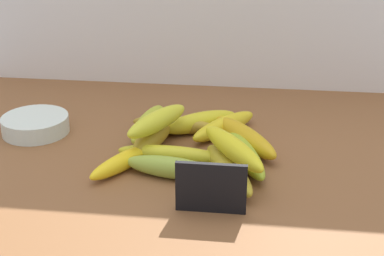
{
  "coord_description": "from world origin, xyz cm",
  "views": [
    {
      "loc": [
        14.02,
        -95.84,
        51.53
      ],
      "look_at": [
        2.23,
        0.9,
        8.0
      ],
      "focal_mm": 53.75,
      "sensor_mm": 36.0,
      "label": 1
    }
  ],
  "objects_px": {
    "banana_5": "(153,137)",
    "banana_12": "(233,148)",
    "banana_6": "(124,161)",
    "banana_9": "(173,155)",
    "chalkboard_sign": "(211,190)",
    "banana_10": "(228,169)",
    "banana_3": "(245,154)",
    "banana_4": "(244,137)",
    "banana_7": "(169,168)",
    "banana_1": "(148,124)",
    "banana_8": "(224,126)",
    "banana_11": "(157,121)",
    "banana_0": "(174,125)",
    "banana_2": "(200,122)",
    "fruit_bowl": "(35,124)"
  },
  "relations": [
    {
      "from": "fruit_bowl",
      "to": "banana_10",
      "type": "height_order",
      "value": "banana_10"
    },
    {
      "from": "banana_2",
      "to": "banana_11",
      "type": "xyz_separation_m",
      "value": [
        -0.07,
        -0.1,
        0.04
      ]
    },
    {
      "from": "banana_4",
      "to": "banana_12",
      "type": "xyz_separation_m",
      "value": [
        -0.01,
        -0.13,
        0.04
      ]
    },
    {
      "from": "banana_3",
      "to": "banana_8",
      "type": "xyz_separation_m",
      "value": [
        -0.05,
        0.12,
        -0.0
      ]
    },
    {
      "from": "banana_1",
      "to": "banana_2",
      "type": "distance_m",
      "value": 0.1
    },
    {
      "from": "banana_3",
      "to": "banana_4",
      "type": "relative_size",
      "value": 0.96
    },
    {
      "from": "banana_3",
      "to": "banana_5",
      "type": "relative_size",
      "value": 1.23
    },
    {
      "from": "banana_6",
      "to": "banana_10",
      "type": "bearing_deg",
      "value": -5.06
    },
    {
      "from": "banana_5",
      "to": "banana_12",
      "type": "bearing_deg",
      "value": -33.42
    },
    {
      "from": "banana_2",
      "to": "banana_12",
      "type": "xyz_separation_m",
      "value": [
        0.08,
        -0.19,
        0.04
      ]
    },
    {
      "from": "banana_1",
      "to": "banana_9",
      "type": "bearing_deg",
      "value": -60.4
    },
    {
      "from": "banana_6",
      "to": "banana_11",
      "type": "distance_m",
      "value": 0.1
    },
    {
      "from": "banana_4",
      "to": "banana_11",
      "type": "height_order",
      "value": "banana_11"
    },
    {
      "from": "banana_5",
      "to": "banana_11",
      "type": "height_order",
      "value": "banana_11"
    },
    {
      "from": "banana_6",
      "to": "banana_11",
      "type": "relative_size",
      "value": 0.98
    },
    {
      "from": "banana_7",
      "to": "banana_4",
      "type": "bearing_deg",
      "value": 47.73
    },
    {
      "from": "chalkboard_sign",
      "to": "banana_10",
      "type": "relative_size",
      "value": 0.59
    },
    {
      "from": "banana_5",
      "to": "banana_11",
      "type": "bearing_deg",
      "value": -45.44
    },
    {
      "from": "banana_2",
      "to": "banana_10",
      "type": "xyz_separation_m",
      "value": [
        0.07,
        -0.2,
        -0.0
      ]
    },
    {
      "from": "banana_9",
      "to": "fruit_bowl",
      "type": "bearing_deg",
      "value": 161.28
    },
    {
      "from": "banana_1",
      "to": "banana_4",
      "type": "relative_size",
      "value": 0.9
    },
    {
      "from": "banana_5",
      "to": "banana_8",
      "type": "distance_m",
      "value": 0.15
    },
    {
      "from": "fruit_bowl",
      "to": "banana_6",
      "type": "bearing_deg",
      "value": -31.9
    },
    {
      "from": "banana_7",
      "to": "banana_1",
      "type": "bearing_deg",
      "value": 111.97
    },
    {
      "from": "banana_4",
      "to": "banana_10",
      "type": "distance_m",
      "value": 0.13
    },
    {
      "from": "chalkboard_sign",
      "to": "banana_1",
      "type": "relative_size",
      "value": 0.61
    },
    {
      "from": "banana_0",
      "to": "banana_4",
      "type": "distance_m",
      "value": 0.15
    },
    {
      "from": "chalkboard_sign",
      "to": "banana_12",
      "type": "xyz_separation_m",
      "value": [
        0.03,
        0.11,
        0.02
      ]
    },
    {
      "from": "fruit_bowl",
      "to": "banana_11",
      "type": "height_order",
      "value": "banana_11"
    },
    {
      "from": "banana_7",
      "to": "banana_8",
      "type": "bearing_deg",
      "value": 66.77
    },
    {
      "from": "banana_3",
      "to": "banana_11",
      "type": "distance_m",
      "value": 0.18
    },
    {
      "from": "banana_1",
      "to": "banana_7",
      "type": "bearing_deg",
      "value": -68.03
    },
    {
      "from": "banana_8",
      "to": "banana_0",
      "type": "bearing_deg",
      "value": -178.37
    },
    {
      "from": "banana_3",
      "to": "banana_1",
      "type": "bearing_deg",
      "value": 151.45
    },
    {
      "from": "banana_8",
      "to": "banana_10",
      "type": "height_order",
      "value": "banana_10"
    },
    {
      "from": "banana_8",
      "to": "banana_11",
      "type": "distance_m",
      "value": 0.15
    },
    {
      "from": "banana_0",
      "to": "banana_2",
      "type": "xyz_separation_m",
      "value": [
        0.05,
        0.01,
        0.0
      ]
    },
    {
      "from": "banana_5",
      "to": "banana_8",
      "type": "height_order",
      "value": "banana_5"
    },
    {
      "from": "banana_10",
      "to": "banana_4",
      "type": "bearing_deg",
      "value": 80.77
    },
    {
      "from": "banana_3",
      "to": "banana_4",
      "type": "height_order",
      "value": "banana_4"
    },
    {
      "from": "banana_0",
      "to": "banana_11",
      "type": "distance_m",
      "value": 0.1
    },
    {
      "from": "banana_1",
      "to": "banana_7",
      "type": "xyz_separation_m",
      "value": [
        0.07,
        -0.18,
        -0.0
      ]
    },
    {
      "from": "banana_8",
      "to": "banana_9",
      "type": "distance_m",
      "value": 0.16
    },
    {
      "from": "banana_1",
      "to": "banana_4",
      "type": "bearing_deg",
      "value": -11.78
    },
    {
      "from": "chalkboard_sign",
      "to": "banana_5",
      "type": "distance_m",
      "value": 0.25
    },
    {
      "from": "banana_6",
      "to": "banana_9",
      "type": "distance_m",
      "value": 0.09
    },
    {
      "from": "fruit_bowl",
      "to": "banana_11",
      "type": "xyz_separation_m",
      "value": [
        0.26,
        -0.05,
        0.04
      ]
    },
    {
      "from": "banana_11",
      "to": "banana_12",
      "type": "height_order",
      "value": "banana_11"
    },
    {
      "from": "banana_4",
      "to": "banana_8",
      "type": "distance_m",
      "value": 0.07
    },
    {
      "from": "banana_5",
      "to": "banana_10",
      "type": "distance_m",
      "value": 0.19
    }
  ]
}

